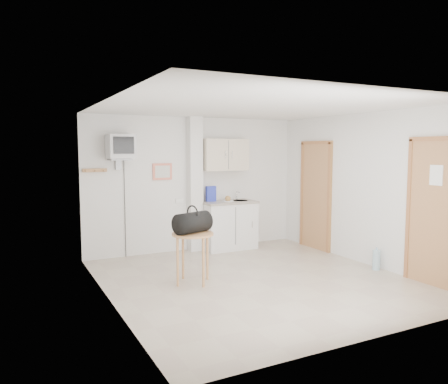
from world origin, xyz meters
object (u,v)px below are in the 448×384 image
crt_television (121,147)px  round_table (193,240)px  duffel_bag (192,222)px  water_bottle (376,260)px

crt_television → round_table: 2.26m
duffel_bag → water_bottle: 3.02m
round_table → water_bottle: (2.86, -0.69, -0.46)m
crt_television → water_bottle: bearing=-35.3°
duffel_bag → water_bottle: (2.86, -0.70, -0.71)m
round_table → duffel_bag: 0.26m
round_table → duffel_bag: duffel_bag is taller
crt_television → round_table: size_ratio=2.97×
round_table → duffel_bag: (0.00, 0.01, 0.26)m
crt_television → round_table: bearing=-71.8°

